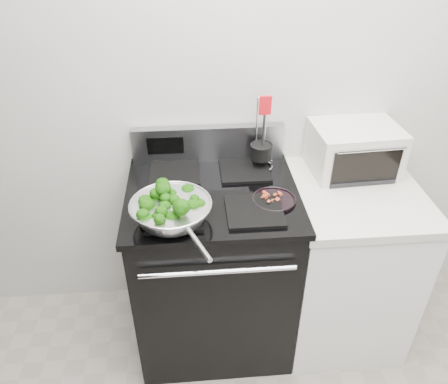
{
  "coord_description": "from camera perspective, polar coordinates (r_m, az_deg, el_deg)",
  "views": [
    {
      "loc": [
        -0.38,
        -0.24,
        2.06
      ],
      "look_at": [
        -0.25,
        1.36,
        0.98
      ],
      "focal_mm": 35.0,
      "sensor_mm": 36.0,
      "label": 1
    }
  ],
  "objects": [
    {
      "name": "toaster_oven",
      "position": [
        2.25,
        16.59,
        5.41
      ],
      "size": [
        0.43,
        0.34,
        0.24
      ],
      "rotation": [
        0.0,
        0.0,
        0.06
      ],
      "color": "silver",
      "rests_on": "counter"
    },
    {
      "name": "counter",
      "position": [
        2.42,
        15.21,
        -8.83
      ],
      "size": [
        0.62,
        0.68,
        0.92
      ],
      "color": "white",
      "rests_on": "floor"
    },
    {
      "name": "back_wall",
      "position": [
        2.15,
        5.98,
        14.45
      ],
      "size": [
        4.0,
        0.02,
        2.7
      ],
      "primitive_type": "cube",
      "color": "silver",
      "rests_on": "ground"
    },
    {
      "name": "utensil_holder",
      "position": [
        2.15,
        4.84,
        4.81
      ],
      "size": [
        0.12,
        0.12,
        0.38
      ],
      "rotation": [
        0.0,
        0.0,
        0.01
      ],
      "color": "silver",
      "rests_on": "gas_range"
    },
    {
      "name": "bacon_plate",
      "position": [
        1.93,
        6.55,
        -0.74
      ],
      "size": [
        0.19,
        0.19,
        0.04
      ],
      "rotation": [
        0.0,
        0.0,
        -0.06
      ],
      "color": "black",
      "rests_on": "gas_range"
    },
    {
      "name": "gas_range",
      "position": [
        2.29,
        -1.38,
        -9.57
      ],
      "size": [
        0.79,
        0.69,
        1.13
      ],
      "color": "black",
      "rests_on": "floor"
    },
    {
      "name": "broccoli_pile",
      "position": [
        1.79,
        -6.97,
        -1.77
      ],
      "size": [
        0.27,
        0.27,
        0.09
      ],
      "primitive_type": null,
      "color": "black",
      "rests_on": "skillet"
    },
    {
      "name": "skillet",
      "position": [
        1.8,
        -6.9,
        -2.31
      ],
      "size": [
        0.34,
        0.52,
        0.07
      ],
      "rotation": [
        0.0,
        0.0,
        0.39
      ],
      "color": "silver",
      "rests_on": "gas_range"
    }
  ]
}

